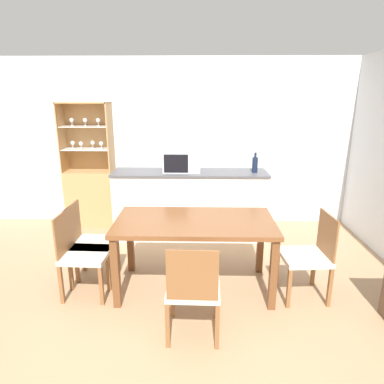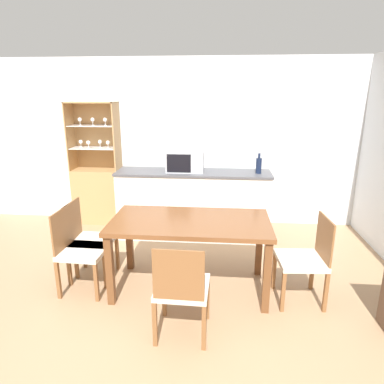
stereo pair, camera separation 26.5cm
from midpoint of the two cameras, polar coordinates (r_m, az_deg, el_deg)
The scene contains 11 objects.
ground_plane at distance 3.40m, azimuth -2.00°, elevation -20.45°, with size 18.00×18.00×0.00m, color #A37F5B.
wall_back at distance 5.40m, azimuth 1.31°, elevation 8.17°, with size 6.80×0.06×2.55m.
kitchen_counter at distance 4.91m, azimuth 1.75°, elevation -2.11°, with size 2.16×0.53×0.97m.
display_cabinet at distance 5.64m, azimuth -14.13°, elevation 0.79°, with size 0.75×0.36×1.90m.
dining_table at distance 3.54m, azimuth 1.86°, elevation -6.19°, with size 1.63×0.84×0.78m.
dining_chair_side_left_far at distance 3.97m, azimuth -15.06°, elevation -7.73°, with size 0.45×0.45×0.89m.
dining_chair_head_near at distance 2.97m, azimuth 0.92°, elevation -15.83°, with size 0.46×0.46×0.89m.
dining_chair_side_left_near at distance 3.76m, azimuth -16.36°, elevation -9.25°, with size 0.46×0.46×0.89m.
dining_chair_side_right_near at distance 3.65m, azimuth 20.40°, elevation -10.43°, with size 0.47×0.47×0.89m.
microwave at distance 4.78m, azimuth 0.47°, elevation 5.18°, with size 0.51×0.35×0.29m.
wine_bottle at distance 4.77m, azimuth 12.64°, elevation 4.37°, with size 0.08×0.08×0.28m.
Camera 2 is at (0.48, -2.70, 2.03)m, focal length 32.00 mm.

